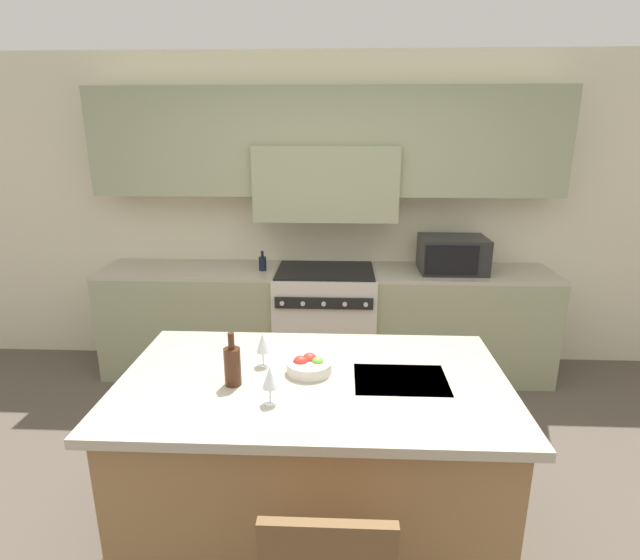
{
  "coord_description": "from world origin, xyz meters",
  "views": [
    {
      "loc": [
        0.13,
        -2.1,
        2.06
      ],
      "look_at": [
        0.0,
        0.85,
        1.18
      ],
      "focal_mm": 28.0,
      "sensor_mm": 36.0,
      "label": 1
    }
  ],
  "objects_px": {
    "range_stove": "(325,322)",
    "microwave": "(453,254)",
    "wine_bottle": "(232,365)",
    "wine_glass_near": "(270,379)",
    "oil_bottle_on_counter": "(263,263)",
    "wine_glass_far": "(263,344)",
    "fruit_bowl": "(309,365)"
  },
  "relations": [
    {
      "from": "wine_bottle",
      "to": "wine_glass_near",
      "type": "height_order",
      "value": "wine_bottle"
    },
    {
      "from": "microwave",
      "to": "wine_glass_far",
      "type": "bearing_deg",
      "value": -126.13
    },
    {
      "from": "microwave",
      "to": "wine_glass_near",
      "type": "bearing_deg",
      "value": -119.57
    },
    {
      "from": "wine_bottle",
      "to": "oil_bottle_on_counter",
      "type": "relative_size",
      "value": 1.55
    },
    {
      "from": "microwave",
      "to": "oil_bottle_on_counter",
      "type": "bearing_deg",
      "value": -178.39
    },
    {
      "from": "microwave",
      "to": "fruit_bowl",
      "type": "relative_size",
      "value": 2.42
    },
    {
      "from": "wine_bottle",
      "to": "wine_glass_near",
      "type": "bearing_deg",
      "value": -39.35
    },
    {
      "from": "wine_glass_near",
      "to": "range_stove",
      "type": "bearing_deg",
      "value": 85.55
    },
    {
      "from": "microwave",
      "to": "fruit_bowl",
      "type": "xyz_separation_m",
      "value": [
        -1.08,
        -1.85,
        -0.12
      ]
    },
    {
      "from": "wine_glass_far",
      "to": "fruit_bowl",
      "type": "distance_m",
      "value": 0.26
    },
    {
      "from": "wine_bottle",
      "to": "fruit_bowl",
      "type": "xyz_separation_m",
      "value": [
        0.34,
        0.14,
        -0.06
      ]
    },
    {
      "from": "microwave",
      "to": "oil_bottle_on_counter",
      "type": "relative_size",
      "value": 3.23
    },
    {
      "from": "range_stove",
      "to": "wine_glass_near",
      "type": "height_order",
      "value": "wine_glass_near"
    },
    {
      "from": "range_stove",
      "to": "microwave",
      "type": "distance_m",
      "value": 1.22
    },
    {
      "from": "microwave",
      "to": "wine_bottle",
      "type": "bearing_deg",
      "value": -125.47
    },
    {
      "from": "fruit_bowl",
      "to": "wine_bottle",
      "type": "bearing_deg",
      "value": -157.9
    },
    {
      "from": "range_stove",
      "to": "microwave",
      "type": "bearing_deg",
      "value": 1.01
    },
    {
      "from": "range_stove",
      "to": "oil_bottle_on_counter",
      "type": "height_order",
      "value": "oil_bottle_on_counter"
    },
    {
      "from": "microwave",
      "to": "wine_glass_far",
      "type": "distance_m",
      "value": 2.22
    },
    {
      "from": "microwave",
      "to": "wine_glass_far",
      "type": "height_order",
      "value": "microwave"
    },
    {
      "from": "range_stove",
      "to": "oil_bottle_on_counter",
      "type": "relative_size",
      "value": 5.64
    },
    {
      "from": "microwave",
      "to": "wine_bottle",
      "type": "height_order",
      "value": "microwave"
    },
    {
      "from": "microwave",
      "to": "wine_bottle",
      "type": "xyz_separation_m",
      "value": [
        -1.42,
        -1.99,
        -0.06
      ]
    },
    {
      "from": "wine_glass_near",
      "to": "oil_bottle_on_counter",
      "type": "relative_size",
      "value": 1.05
    },
    {
      "from": "wine_glass_near",
      "to": "fruit_bowl",
      "type": "bearing_deg",
      "value": 64.06
    },
    {
      "from": "wine_glass_far",
      "to": "oil_bottle_on_counter",
      "type": "relative_size",
      "value": 1.05
    },
    {
      "from": "range_stove",
      "to": "wine_glass_near",
      "type": "distance_m",
      "value": 2.22
    },
    {
      "from": "wine_glass_near",
      "to": "wine_bottle",
      "type": "bearing_deg",
      "value": 140.65
    },
    {
      "from": "microwave",
      "to": "wine_glass_near",
      "type": "distance_m",
      "value": 2.48
    },
    {
      "from": "microwave",
      "to": "oil_bottle_on_counter",
      "type": "height_order",
      "value": "microwave"
    },
    {
      "from": "oil_bottle_on_counter",
      "to": "range_stove",
      "type": "bearing_deg",
      "value": 2.82
    },
    {
      "from": "range_stove",
      "to": "fruit_bowl",
      "type": "xyz_separation_m",
      "value": [
        -0.02,
        -1.83,
        0.49
      ]
    }
  ]
}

